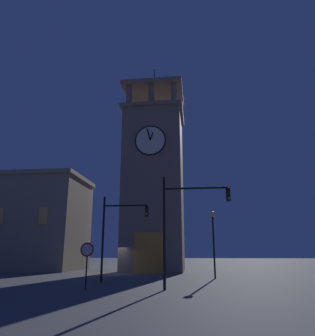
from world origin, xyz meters
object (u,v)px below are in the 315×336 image
at_px(traffic_signal_mid, 185,215).
at_px(street_lamp, 213,231).
at_px(clocktower, 154,184).
at_px(traffic_signal_near, 117,226).
at_px(adjacent_wing_building, 0,223).
at_px(no_horn_sign, 87,253).

bearing_deg(traffic_signal_mid, street_lamp, -103.27).
height_order(clocktower, street_lamp, clocktower).
distance_m(traffic_signal_near, street_lamp, 8.18).
bearing_deg(traffic_signal_near, adjacent_wing_building, -38.08).
height_order(adjacent_wing_building, traffic_signal_mid, adjacent_wing_building).
height_order(clocktower, adjacent_wing_building, clocktower).
bearing_deg(clocktower, traffic_signal_mid, 103.06).
bearing_deg(traffic_signal_near, clocktower, -94.27).
distance_m(traffic_signal_near, traffic_signal_mid, 6.68).
relative_size(clocktower, no_horn_sign, 9.80).
xyz_separation_m(adjacent_wing_building, traffic_signal_near, (-18.48, 14.48, -1.73)).
bearing_deg(street_lamp, traffic_signal_near, 30.74).
height_order(traffic_signal_near, no_horn_sign, traffic_signal_near).
relative_size(traffic_signal_near, street_lamp, 1.13).
xyz_separation_m(traffic_signal_near, no_horn_sign, (0.45, 4.95, -1.88)).
bearing_deg(adjacent_wing_building, no_horn_sign, 132.87).
xyz_separation_m(traffic_signal_mid, no_horn_sign, (5.45, 0.53, -2.11)).
bearing_deg(street_lamp, clocktower, -55.45).
height_order(traffic_signal_near, traffic_signal_mid, traffic_signal_mid).
height_order(street_lamp, no_horn_sign, street_lamp).
height_order(clocktower, no_horn_sign, clocktower).
xyz_separation_m(traffic_signal_mid, street_lamp, (-2.03, -8.59, -0.39)).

